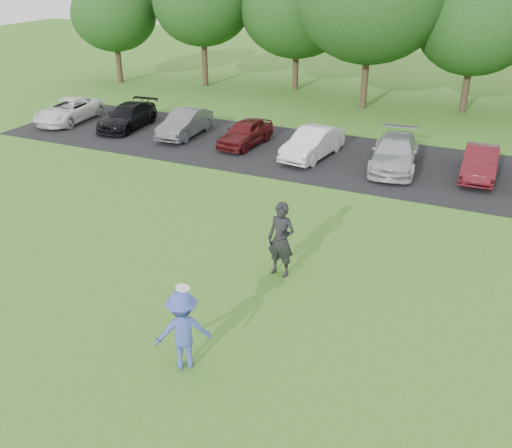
% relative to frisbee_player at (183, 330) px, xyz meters
% --- Properties ---
extents(ground, '(100.00, 100.00, 0.00)m').
position_rel_frisbee_player_xyz_m(ground, '(-0.35, 0.72, -0.87)').
color(ground, '#3A7321').
rests_on(ground, ground).
extents(parking_lot, '(32.00, 6.50, 0.03)m').
position_rel_frisbee_player_xyz_m(parking_lot, '(-0.35, 13.72, -0.85)').
color(parking_lot, black).
rests_on(parking_lot, ground).
extents(frisbee_player, '(1.28, 1.19, 2.10)m').
position_rel_frisbee_player_xyz_m(frisbee_player, '(0.00, 0.00, 0.00)').
color(frisbee_player, '#3E50B0').
rests_on(frisbee_player, ground).
extents(camera_bystander, '(0.77, 0.54, 2.01)m').
position_rel_frisbee_player_xyz_m(camera_bystander, '(0.36, 4.22, 0.13)').
color(camera_bystander, black).
rests_on(camera_bystander, ground).
extents(parked_cars, '(31.22, 4.88, 1.21)m').
position_rel_frisbee_player_xyz_m(parked_cars, '(0.09, 13.69, -0.26)').
color(parked_cars, white).
rests_on(parked_cars, parking_lot).
extents(tree_row, '(42.39, 9.85, 8.64)m').
position_rel_frisbee_player_xyz_m(tree_row, '(1.16, 23.48, 4.04)').
color(tree_row, '#38281C').
rests_on(tree_row, ground).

